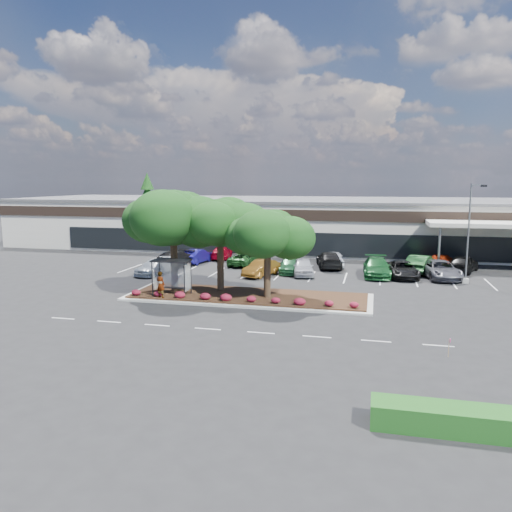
% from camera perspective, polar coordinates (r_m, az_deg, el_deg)
% --- Properties ---
extents(ground, '(160.00, 160.00, 0.00)m').
position_cam_1_polar(ground, '(32.70, 0.77, -6.63)').
color(ground, black).
rests_on(ground, ground).
extents(retail_store, '(80.40, 25.20, 6.25)m').
position_cam_1_polar(retail_store, '(65.27, 7.41, 3.77)').
color(retail_store, silver).
rests_on(retail_store, ground).
extents(landscape_island, '(18.00, 6.00, 0.26)m').
position_cam_1_polar(landscape_island, '(36.89, -0.90, -4.66)').
color(landscape_island, '#ACACA6').
rests_on(landscape_island, ground).
extents(lane_markings, '(33.12, 20.06, 0.01)m').
position_cam_1_polar(lane_markings, '(42.68, 3.67, -3.01)').
color(lane_markings, silver).
rests_on(lane_markings, ground).
extents(shrub_row, '(17.00, 0.80, 0.50)m').
position_cam_1_polar(shrub_row, '(34.83, -1.76, -4.81)').
color(shrub_row, maroon).
rests_on(shrub_row, landscape_island).
extents(bus_shelter, '(2.75, 1.55, 2.59)m').
position_cam_1_polar(bus_shelter, '(37.22, -9.55, -1.23)').
color(bus_shelter, black).
rests_on(bus_shelter, landscape_island).
extents(island_tree_west, '(7.20, 7.20, 7.89)m').
position_cam_1_polar(island_tree_west, '(38.56, -9.40, 1.96)').
color(island_tree_west, '#0D340E').
rests_on(island_tree_west, landscape_island).
extents(island_tree_mid, '(6.60, 6.60, 7.32)m').
position_cam_1_polar(island_tree_mid, '(38.04, -4.12, 1.53)').
color(island_tree_mid, '#0D340E').
rests_on(island_tree_mid, landscape_island).
extents(island_tree_east, '(5.80, 5.80, 6.50)m').
position_cam_1_polar(island_tree_east, '(35.63, 1.30, 0.41)').
color(island_tree_east, '#0D340E').
rests_on(island_tree_east, landscape_island).
extents(hedge_south_east, '(6.00, 1.30, 0.90)m').
position_cam_1_polar(hedge_south_east, '(19.35, 22.27, -16.98)').
color(hedge_south_east, '#215116').
rests_on(hedge_south_east, ground).
extents(conifer_north_west, '(4.40, 4.40, 10.00)m').
position_cam_1_polar(conifer_north_west, '(85.27, -12.27, 6.02)').
color(conifer_north_west, '#0D340E').
rests_on(conifer_north_west, ground).
extents(person_waiting, '(0.81, 0.66, 1.92)m').
position_cam_1_polar(person_waiting, '(36.45, -10.84, -3.21)').
color(person_waiting, '#594C47').
rests_on(person_waiting, landscape_island).
extents(light_pole, '(1.43, 0.50, 8.39)m').
position_cam_1_polar(light_pole, '(45.28, 23.20, 1.68)').
color(light_pole, '#ACACA6').
rests_on(light_pole, ground).
extents(survey_stake, '(0.08, 0.14, 0.94)m').
position_cam_1_polar(survey_stake, '(26.59, 21.22, -9.49)').
color(survey_stake, tan).
rests_on(survey_stake, ground).
extents(car_0, '(2.73, 5.04, 1.39)m').
position_cam_1_polar(car_0, '(47.04, -11.51, -1.22)').
color(car_0, silver).
rests_on(car_0, ground).
extents(car_1, '(3.83, 6.06, 1.64)m').
position_cam_1_polar(car_1, '(49.85, -9.80, -0.48)').
color(car_1, black).
rests_on(car_1, ground).
extents(car_2, '(2.95, 4.65, 1.45)m').
position_cam_1_polar(car_2, '(45.25, 0.61, -1.40)').
color(car_2, brown).
rests_on(car_2, ground).
extents(car_3, '(2.47, 4.97, 1.39)m').
position_cam_1_polar(car_3, '(47.08, 3.95, -1.06)').
color(car_3, '#1B502B').
rests_on(car_3, ground).
extents(car_4, '(2.68, 4.78, 1.54)m').
position_cam_1_polar(car_4, '(45.84, 5.40, -1.25)').
color(car_4, '#A8AAB3').
rests_on(car_4, ground).
extents(car_5, '(2.59, 5.83, 1.66)m').
position_cam_1_polar(car_5, '(46.42, 13.63, -1.25)').
color(car_5, '#175124').
rests_on(car_5, ground).
extents(car_6, '(3.00, 5.47, 1.45)m').
position_cam_1_polar(car_6, '(46.44, 16.43, -1.49)').
color(car_6, black).
rests_on(car_6, ground).
extents(car_7, '(3.69, 6.15, 1.60)m').
position_cam_1_polar(car_7, '(46.99, 20.30, -1.47)').
color(car_7, '#54545B').
rests_on(car_7, ground).
extents(car_9, '(2.41, 4.77, 1.33)m').
position_cam_1_polar(car_9, '(55.31, -3.97, 0.36)').
color(car_9, maroon).
rests_on(car_9, ground).
extents(car_10, '(2.24, 4.69, 1.48)m').
position_cam_1_polar(car_10, '(52.72, -6.73, -0.00)').
color(car_10, navy).
rests_on(car_10, ground).
extents(car_11, '(2.51, 4.94, 1.34)m').
position_cam_1_polar(car_11, '(50.89, -1.42, -0.34)').
color(car_11, '#1B4A1C').
rests_on(car_11, ground).
extents(car_12, '(3.24, 5.84, 1.60)m').
position_cam_1_polar(car_12, '(50.03, 8.35, -0.43)').
color(car_12, black).
rests_on(car_12, ground).
extents(car_13, '(2.83, 5.10, 1.64)m').
position_cam_1_polar(car_13, '(50.60, 8.81, -0.32)').
color(car_13, '#B4BAC2').
rests_on(car_13, ground).
extents(car_14, '(3.34, 5.47, 1.70)m').
position_cam_1_polar(car_14, '(49.36, 18.28, -0.85)').
color(car_14, '#1A441E').
rests_on(car_14, ground).
extents(car_15, '(3.43, 4.95, 1.33)m').
position_cam_1_polar(car_15, '(53.27, 20.40, -0.48)').
color(car_15, maroon).
rests_on(car_15, ground).
extents(car_16, '(3.70, 5.30, 1.68)m').
position_cam_1_polar(car_16, '(50.87, 22.60, -0.82)').
color(car_16, black).
rests_on(car_16, ground).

